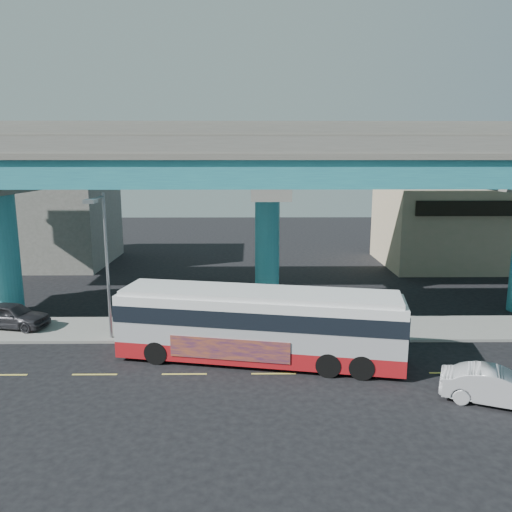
{
  "coord_description": "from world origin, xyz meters",
  "views": [
    {
      "loc": [
        -1.02,
        -21.18,
        9.48
      ],
      "look_at": [
        -0.75,
        4.0,
        4.54
      ],
      "focal_mm": 35.0,
      "sensor_mm": 36.0,
      "label": 1
    }
  ],
  "objects_px": {
    "transit_bus": "(259,323)",
    "street_lamp": "(103,247)",
    "sedan": "(497,387)",
    "parked_car": "(12,315)",
    "stop_sign": "(316,304)"
  },
  "relations": [
    {
      "from": "transit_bus",
      "to": "street_lamp",
      "type": "relative_size",
      "value": 1.79
    },
    {
      "from": "parked_car",
      "to": "street_lamp",
      "type": "bearing_deg",
      "value": -99.06
    },
    {
      "from": "transit_bus",
      "to": "sedan",
      "type": "bearing_deg",
      "value": -14.5
    },
    {
      "from": "transit_bus",
      "to": "parked_car",
      "type": "distance_m",
      "value": 14.51
    },
    {
      "from": "transit_bus",
      "to": "stop_sign",
      "type": "relative_size",
      "value": 5.63
    },
    {
      "from": "transit_bus",
      "to": "stop_sign",
      "type": "bearing_deg",
      "value": 54.95
    },
    {
      "from": "street_lamp",
      "to": "transit_bus",
      "type": "bearing_deg",
      "value": -15.75
    },
    {
      "from": "parked_car",
      "to": "sedan",
      "type": "bearing_deg",
      "value": -99.55
    },
    {
      "from": "sedan",
      "to": "street_lamp",
      "type": "bearing_deg",
      "value": 91.95
    },
    {
      "from": "street_lamp",
      "to": "stop_sign",
      "type": "xyz_separation_m",
      "value": [
        10.83,
        0.74,
        -3.24
      ]
    },
    {
      "from": "sedan",
      "to": "stop_sign",
      "type": "distance_m",
      "value": 9.68
    },
    {
      "from": "sedan",
      "to": "street_lamp",
      "type": "height_order",
      "value": "street_lamp"
    },
    {
      "from": "transit_bus",
      "to": "stop_sign",
      "type": "xyz_separation_m",
      "value": [
        3.03,
        2.93,
        0.0
      ]
    },
    {
      "from": "parked_car",
      "to": "street_lamp",
      "type": "relative_size",
      "value": 0.58
    },
    {
      "from": "street_lamp",
      "to": "stop_sign",
      "type": "distance_m",
      "value": 11.32
    }
  ]
}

